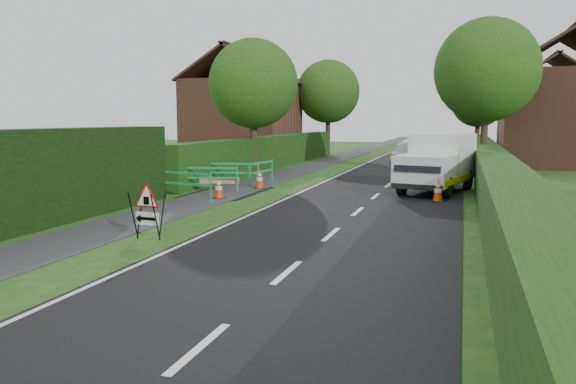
{
  "coord_description": "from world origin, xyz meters",
  "views": [
    {
      "loc": [
        5.44,
        -8.33,
        2.74
      ],
      "look_at": [
        1.77,
        3.38,
        1.15
      ],
      "focal_mm": 35.0,
      "sensor_mm": 36.0,
      "label": 1
    }
  ],
  "objects": [
    {
      "name": "footpath",
      "position": [
        -3.0,
        35.0,
        0.01
      ],
      "size": [
        2.0,
        90.0,
        0.02
      ],
      "primitive_type": "cube",
      "color": "#2D2D30",
      "rests_on": "ground"
    },
    {
      "name": "road_surface",
      "position": [
        2.5,
        35.0,
        0.0
      ],
      "size": [
        6.0,
        90.0,
        0.02
      ],
      "primitive_type": "cube",
      "color": "black",
      "rests_on": "ground"
    },
    {
      "name": "triangle_sign",
      "position": [
        -1.42,
        2.73,
        0.77
      ],
      "size": [
        0.8,
        0.8,
        1.1
      ],
      "rotation": [
        0.0,
        0.0,
        -0.06
      ],
      "color": "black",
      "rests_on": "ground"
    },
    {
      "name": "traffic_cone_0",
      "position": [
        4.68,
        10.9,
        0.39
      ],
      "size": [
        0.38,
        0.38,
        0.79
      ],
      "color": "black",
      "rests_on": "ground"
    },
    {
      "name": "ped_barrier_2",
      "position": [
        -3.56,
        12.98,
        0.63
      ],
      "size": [
        2.09,
        0.8,
        1.0
      ],
      "rotation": [
        0.0,
        0.0,
        0.22
      ],
      "color": "green",
      "rests_on": "ground"
    },
    {
      "name": "traffic_cone_4",
      "position": [
        -2.26,
        12.47,
        0.39
      ],
      "size": [
        0.38,
        0.38,
        0.79
      ],
      "color": "black",
      "rests_on": "ground"
    },
    {
      "name": "ped_barrier_3",
      "position": [
        -2.7,
        13.89,
        0.63
      ],
      "size": [
        0.64,
        2.09,
        1.0
      ],
      "rotation": [
        0.0,
        0.0,
        1.43
      ],
      "color": "green",
      "rests_on": "ground"
    },
    {
      "name": "tree_fw",
      "position": [
        -4.6,
        34.0,
        4.83
      ],
      "size": [
        4.8,
        4.8,
        7.24
      ],
      "color": "#2D2116",
      "rests_on": "ground"
    },
    {
      "name": "house_west",
      "position": [
        -10.0,
        30.0,
        2.9
      ],
      "size": [
        7.5,
        7.4,
        7.88
      ],
      "color": "brown",
      "rests_on": "ground"
    },
    {
      "name": "house_east_a",
      "position": [
        11.0,
        28.0,
        2.9
      ],
      "size": [
        7.5,
        7.4,
        7.88
      ],
      "color": "brown",
      "rests_on": "ground"
    },
    {
      "name": "traffic_cone_3",
      "position": [
        -2.61,
        9.34,
        0.39
      ],
      "size": [
        0.38,
        0.38,
        0.79
      ],
      "color": "black",
      "rests_on": "ground"
    },
    {
      "name": "ground",
      "position": [
        0.0,
        0.0,
        0.0
      ],
      "size": [
        120.0,
        120.0,
        0.0
      ],
      "primitive_type": "plane",
      "color": "#154413",
      "rests_on": "ground"
    },
    {
      "name": "hedge_west_far",
      "position": [
        -5.0,
        22.0,
        0.0
      ],
      "size": [
        1.0,
        24.0,
        1.8
      ],
      "primitive_type": "cube",
      "color": "#14380F",
      "rests_on": "ground"
    },
    {
      "name": "house_east_b",
      "position": [
        12.0,
        42.0,
        2.9
      ],
      "size": [
        7.5,
        7.4,
        7.88
      ],
      "color": "brown",
      "rests_on": "ground"
    },
    {
      "name": "ped_barrier_1",
      "position": [
        -3.62,
        10.88,
        0.63
      ],
      "size": [
        2.09,
        0.78,
        1.0
      ],
      "rotation": [
        0.0,
        0.0,
        0.22
      ],
      "color": "green",
      "rests_on": "ground"
    },
    {
      "name": "ped_barrier_0",
      "position": [
        -3.55,
        8.78,
        0.63
      ],
      "size": [
        2.09,
        0.71,
        1.0
      ],
      "rotation": [
        0.0,
        0.0,
        -0.18
      ],
      "color": "green",
      "rests_on": "ground"
    },
    {
      "name": "hatchback_car",
      "position": [
        1.99,
        27.4,
        0.67
      ],
      "size": [
        1.69,
        3.96,
        1.34
      ],
      "primitive_type": "imported",
      "rotation": [
        0.0,
        0.0,
        -0.03
      ],
      "color": "silver",
      "rests_on": "ground"
    },
    {
      "name": "works_van",
      "position": [
        4.54,
        13.62,
        1.15
      ],
      "size": [
        2.89,
        5.06,
        2.18
      ],
      "rotation": [
        0.0,
        0.0,
        -0.23
      ],
      "color": "silver",
      "rests_on": "ground"
    },
    {
      "name": "redwhite_plank",
      "position": [
        -3.33,
        11.0,
        0.0
      ],
      "size": [
        1.45,
        0.46,
        0.25
      ],
      "primitive_type": "cube",
      "rotation": [
        0.0,
        0.0,
        0.29
      ],
      "color": "red",
      "rests_on": "ground"
    },
    {
      "name": "traffic_cone_2",
      "position": [
        4.98,
        16.57,
        0.39
      ],
      "size": [
        0.38,
        0.38,
        0.79
      ],
      "color": "black",
      "rests_on": "ground"
    },
    {
      "name": "hedge_east",
      "position": [
        6.5,
        16.0,
        0.0
      ],
      "size": [
        1.2,
        50.0,
        1.5
      ],
      "primitive_type": "cube",
      "color": "#14380F",
      "rests_on": "ground"
    },
    {
      "name": "tree_ne",
      "position": [
        6.4,
        22.0,
        5.17
      ],
      "size": [
        5.2,
        5.2,
        7.79
      ],
      "color": "#2D2116",
      "rests_on": "ground"
    },
    {
      "name": "tree_fe",
      "position": [
        6.4,
        38.0,
        4.22
      ],
      "size": [
        4.2,
        4.2,
        6.33
      ],
      "color": "#2D2116",
      "rests_on": "ground"
    },
    {
      "name": "tree_nw",
      "position": [
        -4.6,
        18.0,
        4.48
      ],
      "size": [
        4.4,
        4.4,
        6.7
      ],
      "color": "#2D2116",
      "rests_on": "ground"
    },
    {
      "name": "traffic_cone_1",
      "position": [
        4.91,
        13.28,
        0.39
      ],
      "size": [
        0.38,
        0.38,
        0.79
      ],
      "color": "black",
      "rests_on": "ground"
    }
  ]
}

